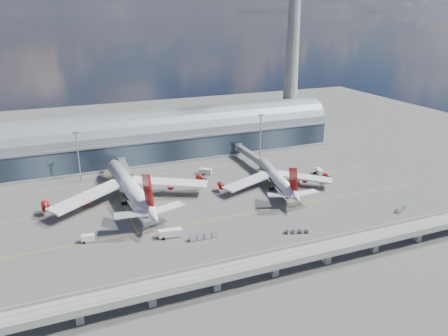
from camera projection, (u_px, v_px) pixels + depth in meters
name	position (u px, v px, depth m)	size (l,w,h in m)	color
ground	(213.00, 208.00, 188.53)	(500.00, 500.00, 0.00)	#474744
taxi_lines	(197.00, 190.00, 207.79)	(200.00, 80.12, 0.01)	gold
terminal	(165.00, 138.00, 252.63)	(200.00, 30.00, 28.00)	#1D2430
control_tower	(292.00, 60.00, 273.65)	(19.00, 19.00, 103.00)	gray
guideway	(275.00, 261.00, 138.83)	(220.00, 8.50, 7.20)	gray
floodlight_mast_left	(78.00, 155.00, 214.02)	(3.00, 0.70, 25.70)	gray
floodlight_mast_right	(260.00, 135.00, 249.64)	(3.00, 0.70, 25.70)	gray
airliner_left	(130.00, 188.00, 193.02)	(74.08, 77.85, 23.71)	white
airliner_right	(276.00, 178.00, 208.90)	(56.41, 59.02, 18.79)	white
jet_bridge_left	(125.00, 167.00, 223.02)	(4.40, 28.00, 7.25)	gray
jet_bridge_right	(247.00, 153.00, 245.67)	(4.40, 32.00, 7.25)	gray
service_truck_1	(88.00, 238.00, 160.84)	(4.99, 2.76, 2.79)	silver
service_truck_2	(170.00, 233.00, 164.01)	(8.96, 3.61, 3.16)	silver
service_truck_3	(319.00, 172.00, 226.77)	(4.19, 6.92, 3.13)	silver
service_truck_4	(295.00, 179.00, 217.39)	(3.20, 5.76, 3.21)	silver
service_truck_5	(205.00, 171.00, 227.50)	(6.64, 5.68, 3.09)	silver
cargo_train_0	(203.00, 236.00, 162.95)	(11.25, 2.08, 1.87)	gray
cargo_train_1	(299.00, 231.00, 167.38)	(10.23, 4.93, 1.71)	gray
cargo_train_2	(401.00, 208.00, 186.90)	(8.94, 6.01, 1.58)	gray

